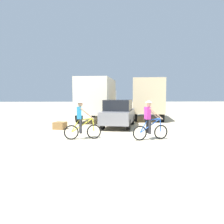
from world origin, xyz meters
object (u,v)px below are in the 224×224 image
at_px(cyclist_orange_shirt, 81,121).
at_px(sedan_parked, 118,113).
at_px(box_truck_tan_camper, 147,97).
at_px(cyclist_cowboy_hat, 149,122).
at_px(supply_crate, 60,126).
at_px(box_truck_cream_rv, 98,97).

bearing_deg(cyclist_orange_shirt, sedan_parked, 62.92).
height_order(box_truck_tan_camper, cyclist_orange_shirt, box_truck_tan_camper).
bearing_deg(cyclist_cowboy_hat, sedan_parked, 104.01).
relative_size(box_truck_tan_camper, supply_crate, 10.54).
xyz_separation_m(box_truck_tan_camper, cyclist_orange_shirt, (-4.96, -8.95, -1.03)).
xyz_separation_m(box_truck_tan_camper, supply_crate, (-6.53, -5.76, -1.66)).
bearing_deg(box_truck_cream_rv, supply_crate, -114.80).
distance_m(box_truck_tan_camper, cyclist_orange_shirt, 10.29).
height_order(box_truck_tan_camper, sedan_parked, box_truck_tan_camper).
relative_size(box_truck_tan_camper, cyclist_orange_shirt, 3.87).
bearing_deg(supply_crate, sedan_parked, 12.68).
height_order(box_truck_cream_rv, supply_crate, box_truck_cream_rv).
xyz_separation_m(box_truck_cream_rv, supply_crate, (-2.27, -4.92, -1.66)).
distance_m(cyclist_cowboy_hat, supply_crate, 5.89).
distance_m(cyclist_orange_shirt, supply_crate, 3.61).
relative_size(box_truck_tan_camper, sedan_parked, 1.57).
relative_size(box_truck_cream_rv, sedan_parked, 1.57).
bearing_deg(box_truck_cream_rv, box_truck_tan_camper, 11.17).
bearing_deg(box_truck_tan_camper, cyclist_cowboy_hat, -101.24).
height_order(box_truck_tan_camper, supply_crate, box_truck_tan_camper).
relative_size(cyclist_cowboy_hat, supply_crate, 2.73).
bearing_deg(box_truck_tan_camper, box_truck_cream_rv, -168.83).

